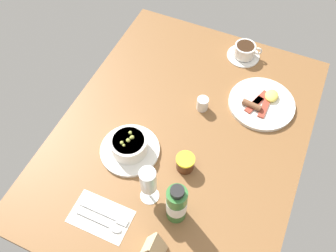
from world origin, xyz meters
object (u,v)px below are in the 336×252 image
(creamer_jug, at_px, (203,104))
(wine_glass, at_px, (149,182))
(cutlery_setting, at_px, (102,217))
(menu_card, at_px, (153,246))
(porridge_bowl, at_px, (129,146))
(jam_jar, at_px, (185,163))
(breakfast_plate, at_px, (262,103))
(coffee_cup, at_px, (245,51))
(sauce_bottle_green, at_px, (177,204))

(creamer_jug, height_order, wine_glass, wine_glass)
(cutlery_setting, xyz_separation_m, menu_card, (0.02, 0.19, 0.04))
(porridge_bowl, bearing_deg, jam_jar, 95.56)
(porridge_bowl, relative_size, cutlery_setting, 1.09)
(creamer_jug, bearing_deg, jam_jar, 7.90)
(jam_jar, bearing_deg, breakfast_plate, 155.62)
(cutlery_setting, bearing_deg, coffee_cup, 166.99)
(porridge_bowl, bearing_deg, coffee_cup, 159.43)
(porridge_bowl, distance_m, sauce_bottle_green, 0.27)
(cutlery_setting, relative_size, wine_glass, 1.16)
(sauce_bottle_green, distance_m, menu_card, 0.13)
(wine_glass, distance_m, breakfast_plate, 0.55)
(creamer_jug, bearing_deg, breakfast_plate, 118.30)
(creamer_jug, relative_size, breakfast_plate, 0.23)
(wine_glass, bearing_deg, menu_card, 28.59)
(coffee_cup, distance_m, jam_jar, 0.57)
(jam_jar, xyz_separation_m, sauce_bottle_green, (0.16, 0.04, 0.05))
(cutlery_setting, height_order, breakfast_plate, breakfast_plate)
(porridge_bowl, distance_m, jam_jar, 0.19)
(cutlery_setting, distance_m, jam_jar, 0.31)
(porridge_bowl, xyz_separation_m, wine_glass, (0.12, 0.13, 0.07))
(cutlery_setting, xyz_separation_m, breakfast_plate, (-0.62, 0.33, 0.01))
(porridge_bowl, distance_m, cutlery_setting, 0.25)
(sauce_bottle_green, height_order, breakfast_plate, sauce_bottle_green)
(wine_glass, relative_size, menu_card, 1.73)
(coffee_cup, xyz_separation_m, breakfast_plate, (0.21, 0.14, -0.02))
(creamer_jug, height_order, breakfast_plate, creamer_jug)
(coffee_cup, xyz_separation_m, menu_card, (0.85, -0.00, 0.02))
(wine_glass, bearing_deg, cutlery_setting, -40.89)
(cutlery_setting, xyz_separation_m, wine_glass, (-0.12, 0.11, 0.10))
(coffee_cup, bearing_deg, creamer_jug, -10.78)
(jam_jar, bearing_deg, sauce_bottle_green, 12.95)
(jam_jar, bearing_deg, creamer_jug, -172.10)
(creamer_jug, xyz_separation_m, sauce_bottle_green, (0.41, 0.07, 0.05))
(wine_glass, distance_m, sauce_bottle_green, 0.10)
(cutlery_setting, distance_m, coffee_cup, 0.85)
(porridge_bowl, distance_m, wine_glass, 0.19)
(menu_card, bearing_deg, cutlery_setting, -97.53)
(porridge_bowl, xyz_separation_m, creamer_jug, (-0.27, 0.16, -0.01))
(creamer_jug, relative_size, sauce_bottle_green, 0.32)
(porridge_bowl, height_order, wine_glass, wine_glass)
(creamer_jug, distance_m, breakfast_plate, 0.22)
(breakfast_plate, bearing_deg, wine_glass, -24.06)
(creamer_jug, xyz_separation_m, menu_card, (0.53, 0.06, 0.02))
(jam_jar, relative_size, menu_card, 0.66)
(creamer_jug, xyz_separation_m, wine_glass, (0.39, -0.02, 0.08))
(porridge_bowl, height_order, coffee_cup, porridge_bowl)
(sauce_bottle_green, relative_size, menu_card, 1.92)
(wine_glass, relative_size, jam_jar, 2.60)
(creamer_jug, relative_size, jam_jar, 0.93)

